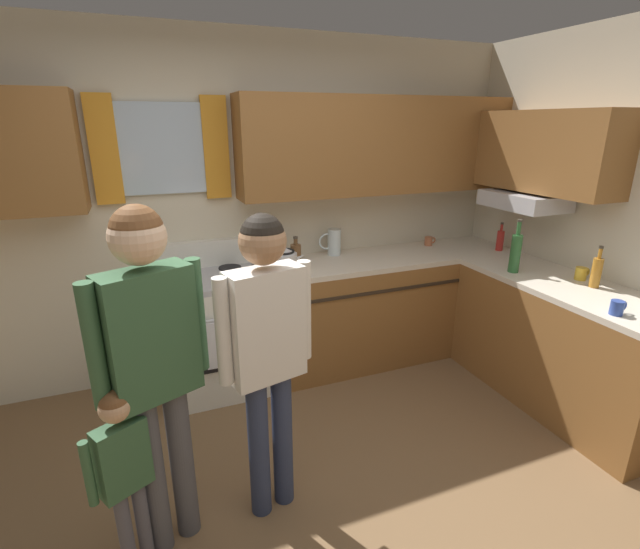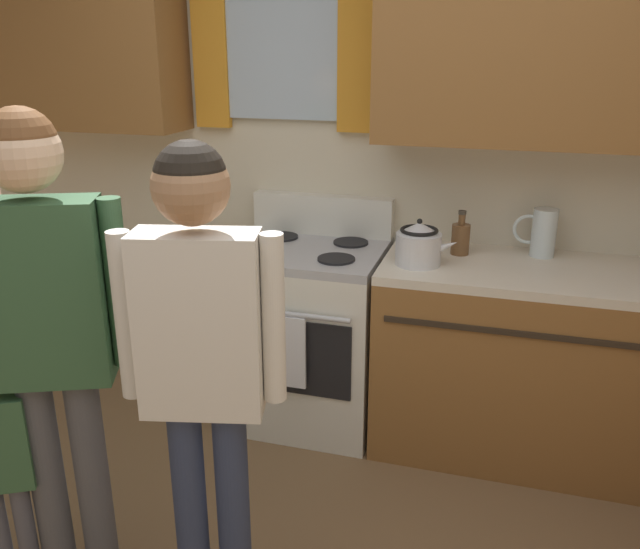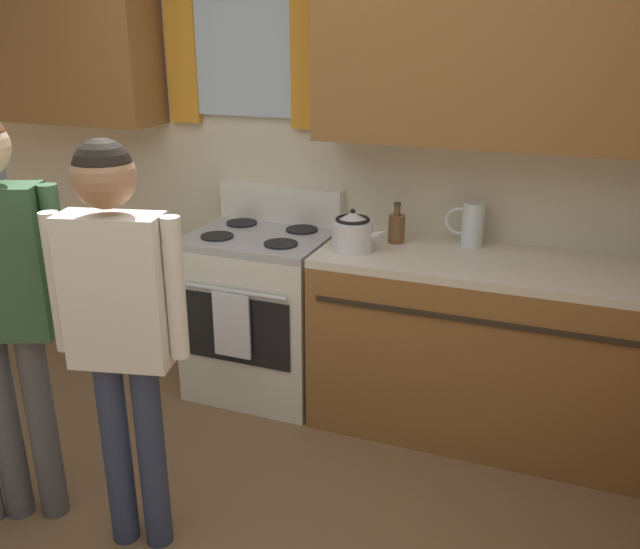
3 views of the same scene
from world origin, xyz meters
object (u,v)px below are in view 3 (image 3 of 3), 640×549
bottle_squat_brown (397,227)px  water_pitcher (471,224)px  stove_oven (263,310)px  adult_in_plaid (118,307)px  stovetop_kettle (353,231)px

bottle_squat_brown → water_pitcher: size_ratio=0.93×
stove_oven → water_pitcher: size_ratio=5.00×
bottle_squat_brown → water_pitcher: (0.36, 0.07, 0.03)m
adult_in_plaid → stovetop_kettle: bearing=69.1°
stove_oven → bottle_squat_brown: bearing=9.0°
stovetop_kettle → water_pitcher: size_ratio=1.24×
adult_in_plaid → water_pitcher: bearing=56.5°
bottle_squat_brown → water_pitcher: 0.37m
stove_oven → bottle_squat_brown: 0.88m
stove_oven → water_pitcher: 1.21m
stove_oven → adult_in_plaid: adult_in_plaid is taller
stove_oven → bottle_squat_brown: bottle_squat_brown is taller
adult_in_plaid → bottle_squat_brown: bearing=66.1°
stovetop_kettle → adult_in_plaid: adult_in_plaid is taller
bottle_squat_brown → adult_in_plaid: size_ratio=0.13×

